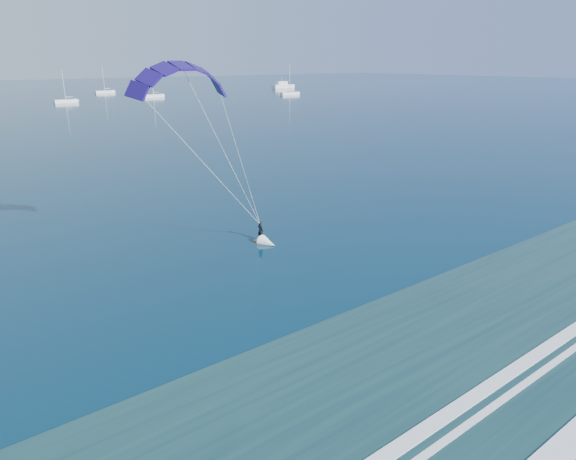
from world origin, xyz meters
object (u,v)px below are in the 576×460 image
at_px(kitesurfer_rig, 227,158).
at_px(sailboat_4, 105,92).
at_px(sailboat_5, 153,96).
at_px(sailboat_6, 290,93).
at_px(motor_yacht, 283,85).
at_px(sailboat_3, 66,101).

relative_size(kitesurfer_rig, sailboat_4, 1.30).
xyz_separation_m(sailboat_5, sailboat_6, (53.31, -22.10, 0.01)).
height_order(sailboat_5, sailboat_6, sailboat_6).
bearing_deg(sailboat_4, kitesurfer_rig, -107.02).
height_order(kitesurfer_rig, sailboat_6, kitesurfer_rig).
bearing_deg(sailboat_4, sailboat_5, -81.43).
relative_size(kitesurfer_rig, sailboat_6, 1.22).
height_order(motor_yacht, sailboat_4, sailboat_4).
distance_m(kitesurfer_rig, sailboat_6, 195.29).
bearing_deg(sailboat_4, motor_yacht, -9.58).
height_order(motor_yacht, sailboat_6, sailboat_6).
distance_m(motor_yacht, sailboat_5, 88.61).
bearing_deg(sailboat_3, sailboat_4, 57.27).
bearing_deg(sailboat_3, sailboat_5, 12.05).
xyz_separation_m(sailboat_4, sailboat_6, (59.29, -61.80, 0.00)).
bearing_deg(motor_yacht, sailboat_6, -124.50).
xyz_separation_m(kitesurfer_rig, sailboat_4, (64.97, 212.29, -7.24)).
relative_size(motor_yacht, sailboat_4, 1.09).
bearing_deg(sailboat_3, motor_yacht, 14.78).
xyz_separation_m(sailboat_3, sailboat_6, (89.82, -14.30, 0.01)).
distance_m(kitesurfer_rig, sailboat_3, 168.51).
relative_size(motor_yacht, sailboat_6, 1.02).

